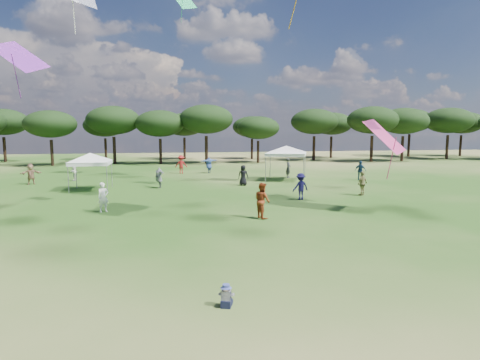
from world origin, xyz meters
name	(u,v)px	position (x,y,z in m)	size (l,w,h in m)	color
ground	(261,340)	(0.00, 0.00, 0.00)	(140.00, 140.00, 0.00)	#2C5319
tree_line	(197,122)	(2.39, 47.41, 5.42)	(108.78, 17.63, 7.77)	black
tent_left	(90,155)	(-7.25, 22.61, 2.56)	(5.53, 5.53, 2.98)	gray
tent_right	(286,147)	(8.28, 25.51, 2.85)	(6.21, 6.21, 3.28)	gray
toddler	(226,297)	(-0.48, 1.68, 0.26)	(0.43, 0.47, 0.58)	#161932
festival_crowd	(176,176)	(-1.16, 23.37, 0.83)	(31.22, 22.47, 1.83)	#2E2F34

